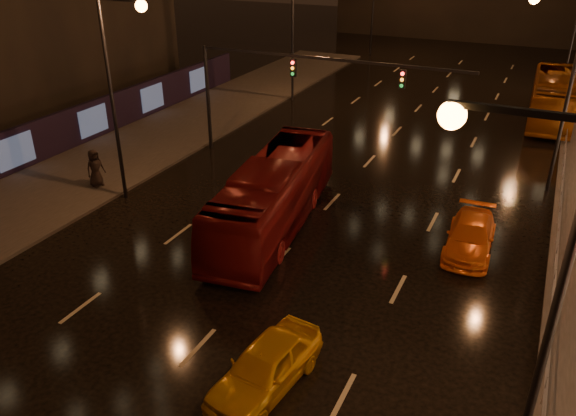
{
  "coord_description": "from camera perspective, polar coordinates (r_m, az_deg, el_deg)",
  "views": [
    {
      "loc": [
        8.73,
        -7.65,
        12.17
      ],
      "look_at": [
        0.45,
        9.89,
        2.5
      ],
      "focal_mm": 35.0,
      "sensor_mm": 36.0,
      "label": 1
    }
  ],
  "objects": [
    {
      "name": "streetlight_right",
      "position": [
        11.23,
        22.61,
        -6.53
      ],
      "size": [
        2.64,
        0.5,
        10.0
      ],
      "color": "black",
      "rests_on": "ground"
    },
    {
      "name": "ground",
      "position": [
        31.45,
        7.15,
        3.51
      ],
      "size": [
        140.0,
        140.0,
        0.0
      ],
      "primitive_type": "plane",
      "color": "black",
      "rests_on": "ground"
    },
    {
      "name": "sidewalk_left",
      "position": [
        33.96,
        -17.95,
        4.3
      ],
      "size": [
        7.0,
        70.0,
        0.15
      ],
      "primitive_type": "cube",
      "color": "#38332D",
      "rests_on": "ground"
    },
    {
      "name": "pedestrian_c",
      "position": [
        30.61,
        -19.01,
        3.87
      ],
      "size": [
        0.88,
        1.11,
        1.98
      ],
      "primitive_type": "imported",
      "rotation": [
        0.0,
        0.0,
        1.27
      ],
      "color": "black",
      "rests_on": "sidewalk_left"
    },
    {
      "name": "bus_red",
      "position": [
        25.02,
        -1.41,
        1.47
      ],
      "size": [
        4.22,
        11.67,
        3.18
      ],
      "primitive_type": "imported",
      "rotation": [
        0.0,
        0.0,
        0.14
      ],
      "color": "#640E0F",
      "rests_on": "ground"
    },
    {
      "name": "hoarding_left",
      "position": [
        34.32,
        -26.15,
        5.17
      ],
      "size": [
        0.3,
        46.0,
        2.5
      ],
      "primitive_type": "cube",
      "color": "black",
      "rests_on": "ground"
    },
    {
      "name": "taxi_near",
      "position": [
        17.0,
        -2.28,
        -15.79
      ],
      "size": [
        2.3,
        4.52,
        1.47
      ],
      "primitive_type": "imported",
      "rotation": [
        0.0,
        0.0,
        -0.13
      ],
      "color": "orange",
      "rests_on": "ground"
    },
    {
      "name": "railing_right",
      "position": [
        28.06,
        25.95,
        -0.04
      ],
      "size": [
        0.05,
        56.0,
        1.0
      ],
      "color": "#99999E",
      "rests_on": "sidewalk_right"
    },
    {
      "name": "traffic_signal",
      "position": [
        31.78,
        -1.24,
        12.96
      ],
      "size": [
        15.31,
        0.32,
        6.2
      ],
      "color": "black",
      "rests_on": "ground"
    },
    {
      "name": "bus_curb",
      "position": [
        44.16,
        25.25,
        10.13
      ],
      "size": [
        2.99,
        11.42,
        3.16
      ],
      "primitive_type": "imported",
      "rotation": [
        0.0,
        0.0,
        0.03
      ],
      "color": "#8B440D",
      "rests_on": "ground"
    },
    {
      "name": "taxi_far",
      "position": [
        24.67,
        18.04,
        -2.73
      ],
      "size": [
        2.07,
        4.66,
        1.33
      ],
      "primitive_type": "imported",
      "rotation": [
        0.0,
        0.0,
        0.05
      ],
      "color": "orange",
      "rests_on": "ground"
    }
  ]
}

